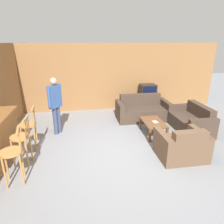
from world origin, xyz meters
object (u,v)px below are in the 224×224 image
Objects in this scene: bar_chair_mid at (21,140)px; person_by_window at (55,103)px; bar_chair_near at (13,155)px; bar_chair_far at (29,127)px; book_on_table at (155,122)px; couch_far at (142,111)px; tv at (148,91)px; armchair_near at (182,146)px; tv_unit at (147,103)px; coffee_table at (153,123)px; loveseat_right at (191,121)px.

person_by_window reaches higher than bar_chair_mid.
bar_chair_near is 1.32m from bar_chair_far.
bar_chair_near is 3.79m from book_on_table.
couch_far is (3.48, 2.35, -0.31)m from bar_chair_mid.
bar_chair_near is 5.53m from tv.
bar_chair_far is 3.77m from armchair_near.
tv_unit is at bearing 32.76° from bar_chair_far.
bar_chair_mid is at bearing -140.64° from tv_unit.
armchair_near reaches higher than coffee_table.
tv is 0.36× the size of person_by_window.
armchair_near is at bearing -31.61° from person_by_window.
loveseat_right is 2.51× the size of tv.
armchair_near is 1.29m from book_on_table.
person_by_window reaches higher than loveseat_right.
bar_chair_far is 0.62× the size of couch_far.
person_by_window is (-3.36, -1.66, 0.16)m from tv.
loveseat_right is 2.21m from tv_unit.
bar_chair_far is 5.94× the size of book_on_table.
couch_far is 3.06m from person_by_window.
person_by_window reaches higher than bar_chair_far.
person_by_window is (0.59, 1.58, 0.36)m from bar_chair_mid.
bar_chair_near and bar_chair_mid have the same top height.
person_by_window is (-3.04, 1.87, 0.66)m from armchair_near.
armchair_near is at bearing -95.24° from tv.
loveseat_right is (1.21, -1.20, -0.00)m from couch_far.
bar_chair_far is 0.67× the size of person_by_window.
couch_far is 1.33m from coffee_table.
person_by_window is at bearing 167.97° from book_on_table.
book_on_table is 2.96m from person_by_window.
coffee_table is at bearing 25.80° from bar_chair_near.
bar_chair_mid and bar_chair_far have the same top height.
book_on_table is (-0.20, 1.26, 0.13)m from armchair_near.
bar_chair_mid is at bearing -110.51° from person_by_window.
loveseat_right is at bearing -70.54° from tv.
armchair_near is 5.67× the size of book_on_table.
couch_far reaches higher than loveseat_right.
bar_chair_near reaches higher than book_on_table.
book_on_table is at bearing -171.69° from loveseat_right.
armchair_near is (3.63, -0.29, -0.31)m from bar_chair_mid.
bar_chair_far reaches higher than loveseat_right.
coffee_table is 5.09× the size of book_on_table.
bar_chair_mid is at bearing 175.38° from armchair_near.
tv is at bearing 84.76° from armchair_near.
loveseat_right is at bearing 20.76° from bar_chair_near.
couch_far is 1.70m from loveseat_right.
bar_chair_mid reaches higher than couch_far.
armchair_near is at bearing -81.22° from book_on_table.
book_on_table is (-0.52, -2.27, -0.38)m from tv.
bar_chair_mid is at bearing -140.66° from tv.
bar_chair_far is at bearing -175.46° from book_on_table.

